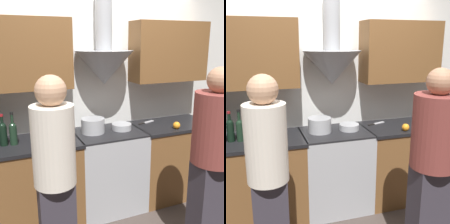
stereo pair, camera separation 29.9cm
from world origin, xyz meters
TOP-DOWN VIEW (x-y plane):
  - ground_plane at (0.00, 0.00)m, footprint 12.00×12.00m
  - wall_back at (-0.11, 0.57)m, footprint 8.40×0.64m
  - counter_left at (-1.17, 0.31)m, footprint 1.60×0.62m
  - counter_right at (0.85, 0.31)m, footprint 0.97×0.62m
  - stove_range at (0.00, 0.31)m, footprint 0.76×0.60m
  - wine_bottle_8 at (-1.10, 0.32)m, footprint 0.07×0.07m
  - wine_bottle_9 at (-1.01, 0.30)m, footprint 0.07×0.07m
  - stock_pot at (-0.17, 0.35)m, footprint 0.26×0.26m
  - mixing_bowl at (0.17, 0.33)m, footprint 0.23×0.23m
  - orange_fruit at (0.76, 0.10)m, footprint 0.08×0.08m
  - chefs_knife at (0.57, 0.45)m, footprint 0.25×0.11m
  - person_foreground_left at (-0.79, -0.59)m, footprint 0.31×0.31m
  - person_foreground_right at (0.50, -0.78)m, footprint 0.38×0.38m

SIDE VIEW (x-z plane):
  - ground_plane at x=0.00m, z-range 0.00..0.00m
  - counter_left at x=-1.17m, z-range 0.00..0.94m
  - counter_right at x=0.85m, z-range 0.00..0.94m
  - stove_range at x=0.00m, z-range 0.00..0.94m
  - chefs_knife at x=0.57m, z-range 0.94..0.95m
  - person_foreground_right at x=0.50m, z-range 0.09..1.82m
  - person_foreground_left at x=-0.79m, z-range 0.11..1.82m
  - mixing_bowl at x=0.17m, z-range 0.94..1.01m
  - orange_fruit at x=0.76m, z-range 0.94..1.02m
  - stock_pot at x=-0.17m, z-range 0.94..1.10m
  - wine_bottle_9 at x=-1.01m, z-range 0.90..1.23m
  - wine_bottle_8 at x=-1.10m, z-range 0.91..1.22m
  - wall_back at x=-0.11m, z-range 0.17..2.77m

